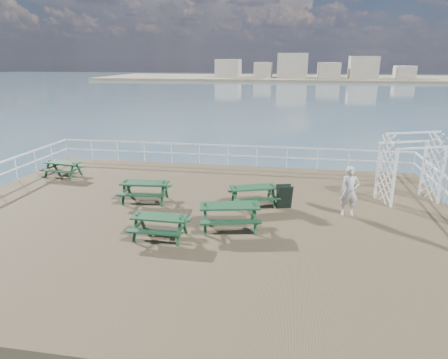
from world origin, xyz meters
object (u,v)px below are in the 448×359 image
picnic_table_a (63,166)px  picnic_table_c (253,192)px  picnic_table_e (230,211)px  picnic_table_b (145,187)px  person (350,191)px  picnic_table_d (160,222)px  trellis_arbor (410,171)px

picnic_table_a → picnic_table_c: 9.32m
picnic_table_c → picnic_table_a: bearing=145.4°
picnic_table_c → picnic_table_e: size_ratio=0.96×
picnic_table_b → person: (7.46, -0.14, 0.32)m
picnic_table_b → picnic_table_c: 4.12m
picnic_table_c → picnic_table_e: picnic_table_e is taller
picnic_table_a → person: person is taller
picnic_table_d → picnic_table_c: bearing=53.4°
picnic_table_d → trellis_arbor: trellis_arbor is taller
picnic_table_b → picnic_table_d: 3.42m
picnic_table_e → picnic_table_b: bearing=139.2°
picnic_table_a → picnic_table_b: size_ratio=0.92×
person → picnic_table_a: bearing=163.3°
person → trellis_arbor: bearing=34.2°
picnic_table_a → picnic_table_b: bearing=-19.5°
trellis_arbor → person: size_ratio=1.53×
picnic_table_a → trellis_arbor: bearing=4.8°
picnic_table_a → picnic_table_e: picnic_table_e is taller
picnic_table_a → person: 12.68m
picnic_table_a → picnic_table_c: size_ratio=0.85×
picnic_table_c → picnic_table_e: 2.29m
person → picnic_table_e: bearing=-159.4°
picnic_table_d → person: (5.86, 2.88, 0.36)m
person → picnic_table_c: bearing=168.7°
trellis_arbor → person: bearing=-162.0°
trellis_arbor → picnic_table_b: bearing=169.5°
picnic_table_b → picnic_table_e: size_ratio=0.88×
picnic_table_a → picnic_table_c: picnic_table_c is taller
picnic_table_e → person: 4.30m
picnic_table_b → picnic_table_c: picnic_table_b is taller
trellis_arbor → picnic_table_c: bearing=174.1°
picnic_table_d → picnic_table_e: picnic_table_e is taller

